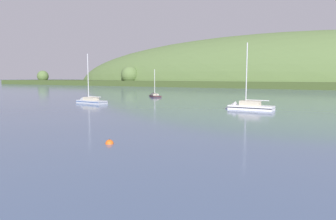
{
  "coord_description": "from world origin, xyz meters",
  "views": [
    {
      "loc": [
        20.52,
        -5.38,
        6.08
      ],
      "look_at": [
        2.62,
        34.89,
        1.35
      ],
      "focal_mm": 33.08,
      "sensor_mm": 36.0,
      "label": 1
    }
  ],
  "objects_px": {
    "sailboat_far_left": "(89,102)",
    "mooring_buoy_foreground": "(110,144)",
    "sailboat_midwater_white": "(245,108)",
    "sailboat_near_mooring": "(155,96)"
  },
  "relations": [
    {
      "from": "sailboat_far_left",
      "to": "mooring_buoy_foreground",
      "type": "bearing_deg",
      "value": 142.69
    },
    {
      "from": "sailboat_near_mooring",
      "to": "sailboat_midwater_white",
      "type": "relative_size",
      "value": 0.7
    },
    {
      "from": "sailboat_near_mooring",
      "to": "sailboat_midwater_white",
      "type": "distance_m",
      "value": 41.76
    },
    {
      "from": "sailboat_far_left",
      "to": "mooring_buoy_foreground",
      "type": "relative_size",
      "value": 14.91
    },
    {
      "from": "sailboat_midwater_white",
      "to": "mooring_buoy_foreground",
      "type": "height_order",
      "value": "sailboat_midwater_white"
    },
    {
      "from": "sailboat_far_left",
      "to": "mooring_buoy_foreground",
      "type": "xyz_separation_m",
      "value": [
        29.86,
        -34.85,
        -0.18
      ]
    },
    {
      "from": "sailboat_near_mooring",
      "to": "sailboat_far_left",
      "type": "bearing_deg",
      "value": 132.68
    },
    {
      "from": "sailboat_midwater_white",
      "to": "sailboat_near_mooring",
      "type": "bearing_deg",
      "value": -32.51
    },
    {
      "from": "sailboat_near_mooring",
      "to": "sailboat_far_left",
      "type": "distance_m",
      "value": 27.1
    },
    {
      "from": "sailboat_far_left",
      "to": "sailboat_midwater_white",
      "type": "bearing_deg",
      "value": -167.54
    }
  ]
}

